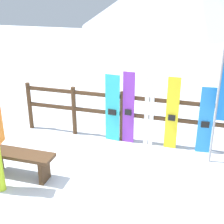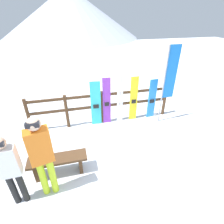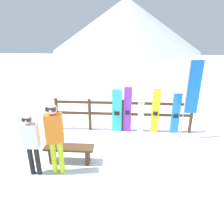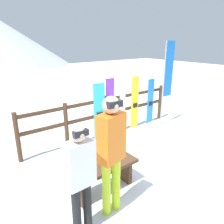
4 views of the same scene
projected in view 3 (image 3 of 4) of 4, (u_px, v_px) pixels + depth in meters
The scene contains 12 objects.
ground_plane at pixel (121, 170), 5.55m from camera, with size 40.00×40.00×0.00m, color white.
mountain_backdrop at pixel (126, 24), 26.56m from camera, with size 18.00×18.00×6.00m.
fence at pixel (123, 113), 7.26m from camera, with size 4.59×0.10×1.12m.
bench at pixel (69, 151), 5.72m from camera, with size 1.28×0.36×0.49m.
person_orange at pixel (55, 134), 5.04m from camera, with size 0.45×0.31×1.83m.
person_white at pixel (31, 141), 5.06m from camera, with size 0.37×0.21×1.58m.
snowboard_cyan at pixel (117, 111), 7.19m from camera, with size 0.32×0.08×1.49m.
snowboard_purple at pixel (128, 110), 7.15m from camera, with size 0.25×0.07×1.57m.
ski_pair_white at pixel (141, 109), 7.12m from camera, with size 0.20×0.02×1.64m.
snowboard_yellow at pixel (155, 111), 7.11m from camera, with size 0.25×0.06×1.54m.
snowboard_blue at pixel (176, 114), 7.10m from camera, with size 0.28×0.07×1.39m.
rental_flag at pixel (191, 93), 6.44m from camera, with size 0.40×0.04×2.49m.
Camera 3 is at (0.05, -4.53, 3.53)m, focal length 35.00 mm.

